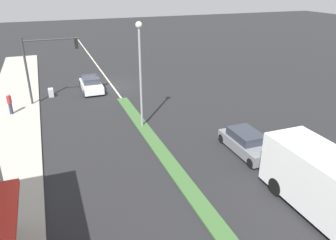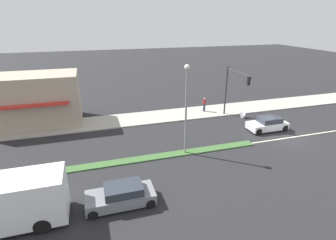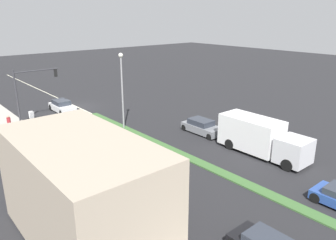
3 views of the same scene
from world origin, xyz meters
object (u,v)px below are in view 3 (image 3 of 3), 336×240
(pedestrian, at_px, (9,123))
(delivery_truck, at_px, (260,137))
(suv_grey, at_px, (202,127))
(van_white, at_px, (62,106))
(warning_aframe_sign, at_px, (32,115))
(street_lamp, at_px, (122,81))
(traffic_signal_main, at_px, (30,86))

(pedestrian, height_order, delivery_truck, delivery_truck)
(pedestrian, relative_size, suv_grey, 0.41)
(delivery_truck, xyz_separation_m, van_white, (7.20, -22.15, -0.81))
(warning_aframe_sign, relative_size, suv_grey, 0.20)
(pedestrian, relative_size, van_white, 0.43)
(van_white, bearing_deg, street_lamp, 102.75)
(street_lamp, bearing_deg, suv_grey, 129.97)
(warning_aframe_sign, xyz_separation_m, delivery_truck, (-10.93, 21.60, 1.04))
(pedestrian, distance_m, delivery_truck, 23.04)
(traffic_signal_main, relative_size, van_white, 1.42)
(traffic_signal_main, distance_m, delivery_truck, 23.13)
(warning_aframe_sign, bearing_deg, delivery_truck, 116.83)
(delivery_truck, xyz_separation_m, suv_grey, (0.00, -6.46, -0.83))
(delivery_truck, bearing_deg, suv_grey, -90.00)
(traffic_signal_main, xyz_separation_m, delivery_truck, (-11.12, 20.13, -2.43))
(van_white, xyz_separation_m, suv_grey, (-7.20, 15.69, -0.02))
(pedestrian, bearing_deg, delivery_truck, 127.68)
(street_lamp, relative_size, suv_grey, 1.78)
(traffic_signal_main, bearing_deg, suv_grey, 129.13)
(traffic_signal_main, distance_m, van_white, 5.48)
(street_lamp, distance_m, warning_aframe_sign, 11.77)
(traffic_signal_main, bearing_deg, delivery_truck, 118.93)
(traffic_signal_main, bearing_deg, pedestrian, 32.71)
(warning_aframe_sign, bearing_deg, pedestrian, 46.96)
(warning_aframe_sign, distance_m, delivery_truck, 24.23)
(street_lamp, height_order, delivery_truck, street_lamp)
(suv_grey, bearing_deg, street_lamp, -50.03)
(street_lamp, xyz_separation_m, delivery_truck, (-5.00, 12.42, -3.31))
(pedestrian, distance_m, warning_aframe_sign, 4.66)
(van_white, bearing_deg, pedestrian, 29.65)
(warning_aframe_sign, height_order, delivery_truck, delivery_truck)
(pedestrian, bearing_deg, suv_grey, 140.10)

